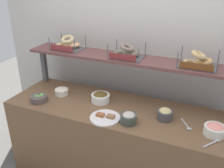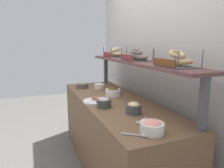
% 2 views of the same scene
% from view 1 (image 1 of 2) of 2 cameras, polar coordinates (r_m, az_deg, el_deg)
% --- Properties ---
extents(back_wall, '(3.34, 0.06, 2.40)m').
position_cam_1_polar(back_wall, '(2.75, 5.04, 6.25)').
color(back_wall, '#BDB8B2').
rests_on(back_wall, ground_plane).
extents(deli_counter, '(2.14, 0.70, 0.85)m').
position_cam_1_polar(deli_counter, '(2.66, 0.50, -13.36)').
color(deli_counter, brown).
rests_on(deli_counter, ground_plane).
extents(shelf_riser_left, '(0.05, 0.05, 0.40)m').
position_cam_1_polar(shelf_riser_left, '(3.03, -15.25, 4.19)').
color(shelf_riser_left, '#4C4C51').
rests_on(shelf_riser_left, deli_counter).
extents(upper_shelf, '(2.10, 0.32, 0.03)m').
position_cam_1_polar(upper_shelf, '(2.48, 3.00, 5.84)').
color(upper_shelf, brown).
rests_on(upper_shelf, shelf_riser_left).
extents(bowl_lox_spread, '(0.17, 0.17, 0.10)m').
position_cam_1_polar(bowl_lox_spread, '(2.19, 22.44, -9.59)').
color(bowl_lox_spread, silver).
rests_on(bowl_lox_spread, deli_counter).
extents(bowl_hummus, '(0.14, 0.14, 0.11)m').
position_cam_1_polar(bowl_hummus, '(2.27, 12.00, -6.68)').
color(bowl_hummus, '#464446').
rests_on(bowl_hummus, deli_counter).
extents(bowl_veggie_mix, '(0.17, 0.17, 0.07)m').
position_cam_1_polar(bowl_veggie_mix, '(2.63, -16.30, -3.13)').
color(bowl_veggie_mix, '#534543').
rests_on(bowl_veggie_mix, deli_counter).
extents(bowl_tuna_salad, '(0.14, 0.14, 0.10)m').
position_cam_1_polar(bowl_tuna_salad, '(2.17, 3.83, -7.72)').
color(bowl_tuna_salad, '#394239').
rests_on(bowl_tuna_salad, deli_counter).
extents(bowl_potato_salad, '(0.14, 0.14, 0.08)m').
position_cam_1_polar(bowl_potato_salad, '(2.70, -11.44, -1.64)').
color(bowl_potato_salad, silver).
rests_on(bowl_potato_salad, deli_counter).
extents(bowl_chocolate_spread, '(0.19, 0.19, 0.10)m').
position_cam_1_polar(bowl_chocolate_spread, '(2.51, -2.65, -3.00)').
color(bowl_chocolate_spread, white).
rests_on(bowl_chocolate_spread, deli_counter).
extents(serving_plate_white, '(0.27, 0.27, 0.04)m').
position_cam_1_polar(serving_plate_white, '(2.25, -1.56, -7.66)').
color(serving_plate_white, white).
rests_on(serving_plate_white, deli_counter).
extents(serving_spoon_near_plate, '(0.11, 0.15, 0.01)m').
position_cam_1_polar(serving_spoon_near_plate, '(2.23, 16.80, -9.19)').
color(serving_spoon_near_plate, '#B7B7BC').
rests_on(serving_spoon_near_plate, deli_counter).
extents(serving_spoon_by_edge, '(0.12, 0.15, 0.01)m').
position_cam_1_polar(serving_spoon_by_edge, '(2.12, 22.33, -12.18)').
color(serving_spoon_by_edge, '#B7B7BC').
rests_on(serving_spoon_by_edge, deli_counter).
extents(bagel_basket_plain, '(0.32, 0.26, 0.15)m').
position_cam_1_polar(bagel_basket_plain, '(2.77, -10.14, 8.82)').
color(bagel_basket_plain, '#4C4C51').
rests_on(bagel_basket_plain, upper_shelf).
extents(bagel_basket_poppy, '(0.32, 0.26, 0.14)m').
position_cam_1_polar(bagel_basket_poppy, '(2.45, 3.34, 7.07)').
color(bagel_basket_poppy, '#4C4C51').
rests_on(bagel_basket_poppy, upper_shelf).
extents(bagel_basket_sesame, '(0.33, 0.24, 0.15)m').
position_cam_1_polar(bagel_basket_sesame, '(2.33, 18.99, 4.90)').
color(bagel_basket_sesame, '#4C4C51').
rests_on(bagel_basket_sesame, upper_shelf).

